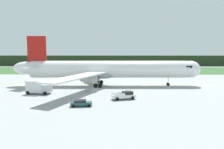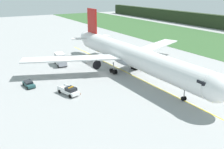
% 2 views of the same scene
% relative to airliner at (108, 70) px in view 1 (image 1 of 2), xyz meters
% --- Properties ---
extents(ground, '(320.00, 320.00, 0.00)m').
position_rel_airliner_xyz_m(ground, '(-3.11, -6.29, -5.06)').
color(ground, '#959797').
extents(grass_verge, '(320.00, 42.96, 0.04)m').
position_rel_airliner_xyz_m(grass_verge, '(-3.11, 52.82, -5.04)').
color(grass_verge, '#335A2F').
rests_on(grass_verge, ground).
extents(distant_tree_line, '(288.00, 4.34, 7.40)m').
position_rel_airliner_xyz_m(distant_tree_line, '(-3.11, 86.34, -1.36)').
color(distant_tree_line, '#24321C').
rests_on(distant_tree_line, ground).
extents(taxiway_centerline_main, '(77.45, 0.77, 0.01)m').
position_rel_airliner_xyz_m(taxiway_centerline_main, '(0.58, 0.00, -5.06)').
color(taxiway_centerline_main, yellow).
rests_on(taxiway_centerline_main, ground).
extents(airliner, '(58.24, 51.67, 15.40)m').
position_rel_airliner_xyz_m(airliner, '(0.00, 0.00, 0.00)').
color(airliner, silver).
rests_on(airliner, ground).
extents(ops_pickup_truck, '(5.69, 3.40, 1.94)m').
position_rel_airliner_xyz_m(ops_pickup_truck, '(4.37, -18.78, -4.16)').
color(ops_pickup_truck, white).
rests_on(ops_pickup_truck, ground).
extents(catering_truck, '(6.36, 3.30, 3.57)m').
position_rel_airliner_xyz_m(catering_truck, '(-17.31, -12.98, -3.27)').
color(catering_truck, '#AFB1BE').
rests_on(catering_truck, ground).
extents(staff_car, '(4.34, 2.27, 1.30)m').
position_rel_airliner_xyz_m(staff_car, '(-4.55, -25.08, -4.36)').
color(staff_car, '#234C4E').
rests_on(staff_car, ground).
extents(apron_cone, '(0.46, 0.46, 0.59)m').
position_rel_airliner_xyz_m(apron_cone, '(5.39, -16.76, -4.78)').
color(apron_cone, black).
rests_on(apron_cone, ground).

